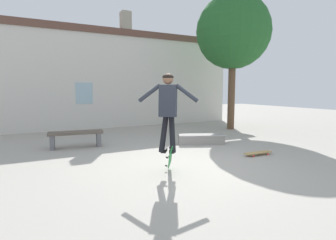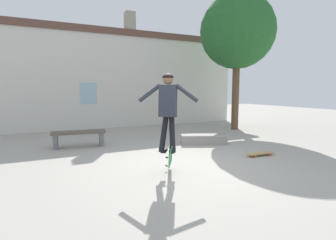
% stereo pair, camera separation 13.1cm
% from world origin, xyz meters
% --- Properties ---
extents(ground_plane, '(40.00, 40.00, 0.00)m').
position_xyz_m(ground_plane, '(0.00, 0.00, 0.00)').
color(ground_plane, '#A39E93').
extents(building_backdrop, '(13.52, 0.52, 5.22)m').
position_xyz_m(building_backdrop, '(0.01, 7.02, 2.27)').
color(building_backdrop, beige).
rests_on(building_backdrop, ground_plane).
extents(tree_right, '(3.10, 3.10, 5.69)m').
position_xyz_m(tree_right, '(4.71, 4.07, 4.12)').
color(tree_right, brown).
rests_on(tree_right, ground_plane).
extents(park_bench, '(1.58, 0.58, 0.49)m').
position_xyz_m(park_bench, '(-1.85, 3.24, 0.35)').
color(park_bench, brown).
rests_on(park_bench, ground_plane).
extents(skate_ledge, '(1.49, 0.99, 0.30)m').
position_xyz_m(skate_ledge, '(1.77, 2.02, 0.15)').
color(skate_ledge, gray).
rests_on(skate_ledge, ground_plane).
extents(skater, '(1.03, 0.76, 1.57)m').
position_xyz_m(skater, '(-0.54, -0.22, 1.40)').
color(skater, '#282D38').
extents(skateboard_flipping, '(0.41, 0.68, 0.62)m').
position_xyz_m(skateboard_flipping, '(-0.47, -0.17, 0.33)').
color(skateboard_flipping, '#237F38').
extents(skateboard_resting, '(0.81, 0.25, 0.08)m').
position_xyz_m(skateboard_resting, '(2.27, 0.10, 0.07)').
color(skateboard_resting, '#AD894C').
rests_on(skateboard_resting, ground_plane).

